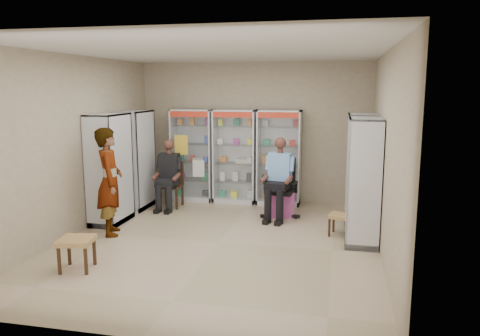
% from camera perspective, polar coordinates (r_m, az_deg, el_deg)
% --- Properties ---
extents(floor, '(6.00, 6.00, 0.00)m').
position_cam_1_polar(floor, '(7.62, -2.60, -9.06)').
color(floor, tan).
rests_on(floor, ground).
extents(room_shell, '(5.02, 6.02, 3.01)m').
position_cam_1_polar(room_shell, '(7.23, -2.72, 5.87)').
color(room_shell, tan).
rests_on(room_shell, ground).
extents(cabinet_back_left, '(0.90, 0.50, 2.00)m').
position_cam_1_polar(cabinet_back_left, '(10.31, -5.75, 1.58)').
color(cabinet_back_left, '#B5B8BD').
rests_on(cabinet_back_left, floor).
extents(cabinet_back_mid, '(0.90, 0.50, 2.00)m').
position_cam_1_polar(cabinet_back_mid, '(10.06, -0.59, 1.43)').
color(cabinet_back_mid, silver).
rests_on(cabinet_back_mid, floor).
extents(cabinet_back_right, '(0.90, 0.50, 2.00)m').
position_cam_1_polar(cabinet_back_right, '(9.89, 4.78, 1.25)').
color(cabinet_back_right, '#B1B3B9').
rests_on(cabinet_back_right, floor).
extents(cabinet_right_far, '(0.90, 0.50, 2.00)m').
position_cam_1_polar(cabinet_right_far, '(8.70, 14.49, -0.20)').
color(cabinet_right_far, silver).
rests_on(cabinet_right_far, floor).
extents(cabinet_right_near, '(0.90, 0.50, 2.00)m').
position_cam_1_polar(cabinet_right_near, '(7.62, 14.78, -1.60)').
color(cabinet_right_near, '#B2B5BA').
rests_on(cabinet_right_near, floor).
extents(cabinet_left_far, '(0.90, 0.50, 2.00)m').
position_cam_1_polar(cabinet_left_far, '(9.79, -12.62, 0.96)').
color(cabinet_left_far, silver).
rests_on(cabinet_left_far, floor).
extents(cabinet_left_near, '(0.90, 0.50, 2.00)m').
position_cam_1_polar(cabinet_left_near, '(8.82, -15.60, -0.12)').
color(cabinet_left_near, '#B9BCC1').
rests_on(cabinet_left_near, floor).
extents(wooden_chair, '(0.42, 0.42, 0.94)m').
position_cam_1_polar(wooden_chair, '(9.80, -8.40, -2.04)').
color(wooden_chair, '#322213').
rests_on(wooden_chair, floor).
extents(seated_customer, '(0.44, 0.60, 1.34)m').
position_cam_1_polar(seated_customer, '(9.72, -8.53, -0.95)').
color(seated_customer, black).
rests_on(seated_customer, floor).
extents(office_chair, '(0.71, 0.71, 1.14)m').
position_cam_1_polar(office_chair, '(8.96, 4.94, -2.44)').
color(office_chair, black).
rests_on(office_chair, floor).
extents(seated_shopkeeper, '(0.57, 0.73, 1.45)m').
position_cam_1_polar(seated_shopkeeper, '(8.88, 4.92, -1.52)').
color(seated_shopkeeper, '#6380C3').
rests_on(seated_shopkeeper, floor).
extents(pink_trunk, '(0.60, 0.58, 0.50)m').
position_cam_1_polar(pink_trunk, '(9.17, 4.90, -4.22)').
color(pink_trunk, '#AF468A').
rests_on(pink_trunk, floor).
extents(tea_glass, '(0.07, 0.07, 0.10)m').
position_cam_1_polar(tea_glass, '(9.09, 4.89, -2.41)').
color(tea_glass, '#5C2507').
rests_on(tea_glass, pink_trunk).
extents(woven_stool_a, '(0.44, 0.44, 0.36)m').
position_cam_1_polar(woven_stool_a, '(8.10, 12.10, -6.78)').
color(woven_stool_a, '#996E40').
rests_on(woven_stool_a, floor).
extents(woven_stool_b, '(0.53, 0.53, 0.45)m').
position_cam_1_polar(woven_stool_b, '(6.85, -19.24, -9.85)').
color(woven_stool_b, '#95663E').
rests_on(woven_stool_b, floor).
extents(standing_man, '(0.67, 0.78, 1.81)m').
position_cam_1_polar(standing_man, '(8.12, -15.60, -1.62)').
color(standing_man, gray).
rests_on(standing_man, floor).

